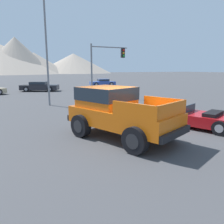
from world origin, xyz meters
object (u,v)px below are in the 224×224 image
at_px(orange_pickup_truck, 117,110).
at_px(street_lamp_post, 46,38).
at_px(parked_car_dark, 39,86).
at_px(red_convertible_car, 198,118).
at_px(parked_car_blue, 103,82).
at_px(traffic_light_main, 107,61).

xyz_separation_m(orange_pickup_truck, street_lamp_post, (-1.07, 9.34, 3.83)).
bearing_deg(parked_car_dark, street_lamp_post, 19.51).
xyz_separation_m(red_convertible_car, parked_car_blue, (6.11, 25.65, 0.17)).
relative_size(parked_car_blue, parked_car_dark, 0.88).
height_order(parked_car_blue, street_lamp_post, street_lamp_post).
distance_m(red_convertible_car, parked_car_blue, 26.37).
distance_m(red_convertible_car, traffic_light_main, 12.45).
xyz_separation_m(traffic_light_main, street_lamp_post, (-5.95, -2.37, 1.42)).
height_order(traffic_light_main, street_lamp_post, street_lamp_post).
distance_m(orange_pickup_truck, parked_car_dark, 21.06).
bearing_deg(traffic_light_main, parked_car_dark, 118.52).
height_order(red_convertible_car, parked_car_dark, parked_car_dark).
bearing_deg(orange_pickup_truck, street_lamp_post, 74.89).
bearing_deg(red_convertible_car, street_lamp_post, 96.01).
bearing_deg(parked_car_dark, parked_car_blue, 135.76).
bearing_deg(red_convertible_car, orange_pickup_truck, 152.83).
distance_m(parked_car_dark, street_lamp_post, 12.53).
xyz_separation_m(parked_car_dark, traffic_light_main, (5.08, -9.34, 2.94)).
xyz_separation_m(red_convertible_car, parked_car_dark, (-4.45, 21.38, 0.19)).
relative_size(parked_car_blue, street_lamp_post, 0.51).
relative_size(parked_car_blue, traffic_light_main, 0.85).
relative_size(parked_car_dark, street_lamp_post, 0.58).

